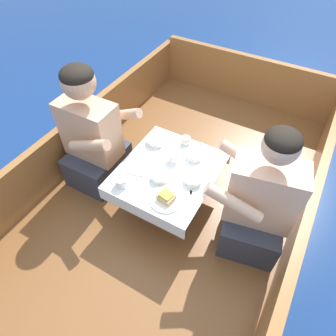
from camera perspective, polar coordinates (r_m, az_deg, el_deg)
ground_plane at (r=2.58m, az=0.95°, el=-9.42°), size 60.00×60.00×0.00m
boat_deck at (r=2.45m, az=0.99°, el=-7.40°), size 1.84×3.05×0.32m
gunwale_port at (r=2.58m, az=-16.56°, el=5.70°), size 0.06×3.05×0.42m
gunwale_starboard at (r=2.07m, az=23.64°, el=-10.90°), size 0.06×3.05×0.42m
bow_coaming at (r=3.25m, az=14.52°, el=16.27°), size 1.72×0.06×0.48m
cockpit_table at (r=2.02m, az=0.00°, el=-1.17°), size 0.62×0.70×0.37m
person_port at (r=2.24m, az=-14.14°, el=5.45°), size 0.53×0.44×0.97m
person_starboard at (r=1.90m, az=16.83°, el=-6.50°), size 0.58×0.52×0.94m
plate_sandwich at (r=1.83m, az=-0.35°, el=-6.00°), size 0.21×0.21×0.01m
plate_bread at (r=2.03m, az=-5.17°, el=0.76°), size 0.21×0.21×0.01m
sandwich at (r=1.81m, az=-0.35°, el=-5.49°), size 0.10×0.09×0.05m
bowl_port_near at (r=2.07m, az=5.13°, el=2.45°), size 0.11×0.11×0.04m
bowl_starboard_near at (r=1.91m, az=4.86°, el=-2.22°), size 0.12×0.12×0.04m
bowl_center_far at (r=2.17m, az=-2.36°, el=5.30°), size 0.14×0.14×0.04m
bowl_port_far at (r=1.93m, az=-1.46°, el=-1.54°), size 0.12×0.12×0.04m
coffee_cup_port at (r=1.91m, az=-8.95°, el=-2.62°), size 0.10×0.08×0.06m
coffee_cup_starboard at (r=2.03m, az=1.07°, el=2.16°), size 0.10×0.07×0.07m
tin_can at (r=2.16m, az=3.41°, el=5.28°), size 0.07×0.07×0.05m
utensil_spoon_starboard at (r=2.25m, az=-0.64°, el=6.47°), size 0.17×0.07×0.01m
utensil_knife_starboard at (r=2.15m, az=0.58°, el=4.07°), size 0.06×0.17×0.00m
utensil_fork_port at (r=1.84m, az=4.29°, el=-5.93°), size 0.08×0.17×0.00m
utensil_knife_port at (r=1.95m, az=-6.28°, el=-2.05°), size 0.16×0.09×0.00m
utensil_fork_starboard at (r=2.12m, az=-2.09°, el=3.32°), size 0.04×0.17×0.00m
utensil_spoon_port at (r=2.16m, az=7.11°, el=3.91°), size 0.15×0.10×0.01m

